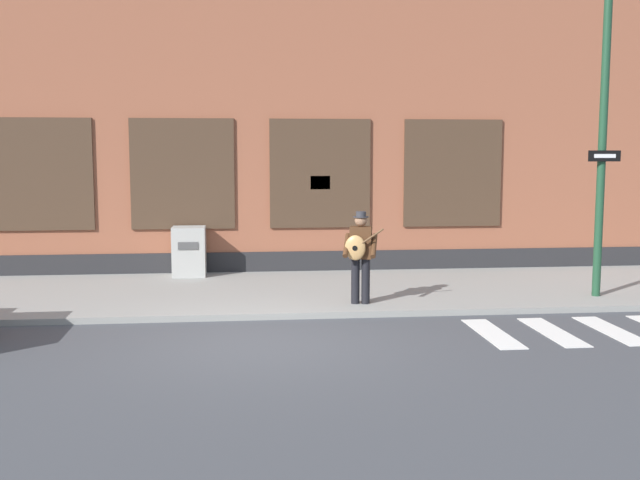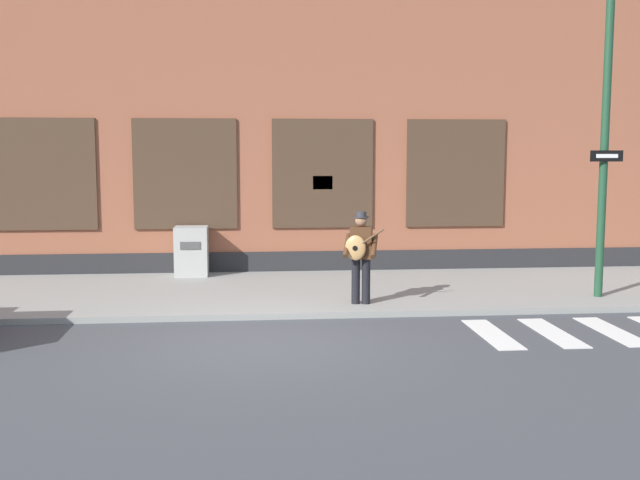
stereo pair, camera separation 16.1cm
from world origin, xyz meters
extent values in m
plane|color=#424449|center=(0.00, 0.00, 0.00)|extent=(160.00, 160.00, 0.00)
cube|color=gray|center=(0.00, 3.81, 0.05)|extent=(28.00, 4.51, 0.11)
cube|color=#99563D|center=(0.00, 8.06, 3.95)|extent=(28.00, 4.00, 7.90)
cube|color=#28282B|center=(0.00, 6.04, 0.28)|extent=(28.00, 0.04, 0.55)
cube|color=#473323|center=(-4.55, 6.03, 2.30)|extent=(2.26, 0.06, 2.42)
cube|color=black|center=(-4.55, 6.02, 2.30)|extent=(2.14, 0.03, 2.30)
cube|color=#473323|center=(-1.52, 6.03, 2.30)|extent=(2.26, 0.06, 2.42)
cube|color=black|center=(-1.52, 6.02, 2.30)|extent=(2.14, 0.03, 2.30)
cube|color=#473323|center=(1.52, 6.03, 2.30)|extent=(2.26, 0.06, 2.42)
cube|color=black|center=(1.52, 6.02, 2.30)|extent=(2.14, 0.03, 2.30)
cube|color=#473323|center=(4.55, 6.03, 2.30)|extent=(2.26, 0.06, 2.42)
cube|color=black|center=(4.55, 6.02, 2.30)|extent=(2.14, 0.03, 2.30)
cube|color=yellow|center=(1.52, 6.01, 2.10)|extent=(0.44, 0.02, 0.30)
cube|color=silver|center=(3.57, 0.26, 0.01)|extent=(0.42, 1.90, 0.01)
cube|color=silver|center=(4.53, 0.26, 0.01)|extent=(0.42, 1.90, 0.01)
cube|color=silver|center=(5.48, 0.26, 0.01)|extent=(0.42, 1.90, 0.01)
cylinder|color=black|center=(1.92, 2.24, 0.51)|extent=(0.15, 0.15, 0.80)
cylinder|color=black|center=(1.75, 2.27, 0.51)|extent=(0.15, 0.15, 0.80)
cube|color=#4C2D19|center=(1.84, 2.27, 1.19)|extent=(0.42, 0.31, 0.57)
sphere|color=#9E7051|center=(1.84, 2.27, 1.59)|extent=(0.22, 0.22, 0.22)
cylinder|color=#333338|center=(1.84, 2.27, 1.65)|extent=(0.27, 0.28, 0.02)
cylinder|color=#333338|center=(1.84, 2.27, 1.70)|extent=(0.18, 0.18, 0.09)
cylinder|color=#4C2D19|center=(2.04, 2.11, 1.15)|extent=(0.21, 0.52, 0.39)
cylinder|color=#4C2D19|center=(1.58, 2.23, 1.15)|extent=(0.21, 0.52, 0.39)
ellipsoid|color=tan|center=(1.72, 2.11, 1.12)|extent=(0.38, 0.21, 0.44)
cylinder|color=black|center=(1.70, 2.05, 1.12)|extent=(0.09, 0.03, 0.09)
cylinder|color=brown|center=(1.96, 2.03, 1.30)|extent=(0.47, 0.15, 0.34)
cylinder|color=#1E472D|center=(6.33, 2.51, 2.83)|extent=(0.15, 0.15, 5.44)
cube|color=black|center=(6.33, 2.40, 2.71)|extent=(0.60, 0.05, 0.20)
cube|color=white|center=(6.33, 2.38, 2.71)|extent=(0.40, 0.03, 0.07)
cube|color=#ADADA8|center=(-1.38, 5.61, 0.64)|extent=(0.71, 0.62, 1.07)
cube|color=#4C4C4C|center=(-1.38, 5.29, 0.80)|extent=(0.42, 0.02, 0.16)
camera|label=1|loc=(-0.25, -10.63, 2.76)|focal=42.00mm
camera|label=2|loc=(-0.09, -10.65, 2.76)|focal=42.00mm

